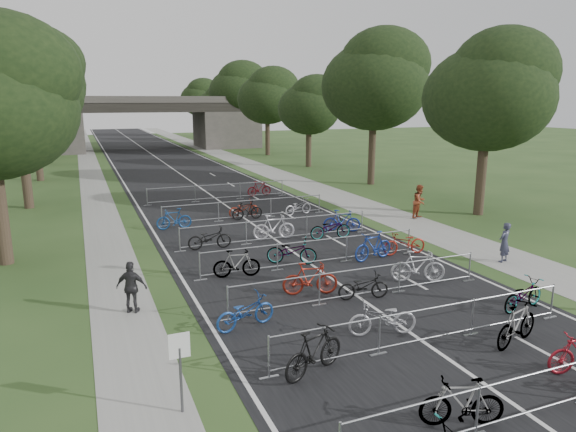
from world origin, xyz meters
The scene contains 52 objects.
ground centered at (0.00, 0.00, 0.00)m, with size 200.00×200.00×0.00m, color #2C4A1F.
road centered at (0.00, 50.00, 0.01)m, with size 11.00×140.00×0.01m, color black.
sidewalk_right centered at (8.00, 50.00, 0.01)m, with size 3.00×140.00×0.01m, color gray.
sidewalk_left centered at (-7.50, 50.00, 0.01)m, with size 2.00×140.00×0.01m, color gray.
lane_markings centered at (0.00, 50.00, 0.00)m, with size 0.12×140.00×0.00m, color silver.
overpass_bridge centered at (0.00, 65.00, 3.53)m, with size 31.00×8.00×7.05m.
park_sign centered at (-6.80, 3.00, 1.27)m, with size 0.45×0.06×1.83m.
tree_right_0 centered at (13.11, 15.93, 6.92)m, with size 7.17×7.17×10.93m.
tree_left_1 centered at (-11.39, 27.93, 7.30)m, with size 7.56×7.56×11.53m.
tree_right_1 centered at (13.11, 27.93, 7.90)m, with size 8.18×8.18×12.47m.
tree_left_2 centered at (-11.39, 39.93, 8.12)m, with size 8.40×8.40×12.81m.
tree_right_2 centered at (13.11, 39.93, 5.95)m, with size 6.16×6.16×9.39m.
tree_left_3 centered at (-11.39, 51.93, 6.49)m, with size 6.72×6.72×10.25m.
tree_right_3 centered at (13.11, 51.93, 6.92)m, with size 7.17×7.17×10.93m.
tree_left_4 centered at (-11.39, 63.93, 7.30)m, with size 7.56×7.56×11.53m.
tree_right_4 centered at (13.11, 63.93, 7.90)m, with size 8.18×8.18×12.47m.
tree_left_5 centered at (-11.39, 75.93, 8.12)m, with size 8.40×8.40×12.81m.
tree_right_5 centered at (13.11, 75.93, 5.95)m, with size 6.16×6.16×9.39m.
tree_left_6 centered at (-11.39, 87.93, 6.49)m, with size 6.72×6.72×10.25m.
tree_right_6 centered at (13.11, 87.93, 6.92)m, with size 7.17×7.17×10.93m.
barrier_row_0 centered at (0.00, 0.00, 0.55)m, with size 9.70×0.08×1.10m.
barrier_row_1 centered at (0.00, 3.60, 0.55)m, with size 9.70×0.08×1.10m.
barrier_row_2 centered at (0.00, 7.20, 0.55)m, with size 9.70×0.08×1.10m.
barrier_row_3 centered at (0.00, 11.00, 0.55)m, with size 9.70×0.08×1.10m.
barrier_row_4 centered at (0.00, 15.00, 0.55)m, with size 9.70×0.08×1.10m.
barrier_row_5 centered at (0.00, 20.00, 0.55)m, with size 9.70×0.08×1.10m.
barrier_row_6 centered at (0.00, 26.00, 0.55)m, with size 9.70×0.08×1.10m.
bike_1 centered at (-1.60, 0.37, 0.53)m, with size 0.50×1.77×1.06m, color #9FA2A7.
bike_4 centered at (-3.53, 3.35, 0.59)m, with size 0.56×1.97×1.18m, color black.
bike_5 centered at (-0.83, 4.53, 0.52)m, with size 0.69×1.98×1.04m, color #9FA0A7.
bike_6 centered at (2.23, 2.67, 0.59)m, with size 0.56×1.97×1.19m, color #9FA2A7.
bike_7 centered at (4.30, 4.42, 0.50)m, with size 0.66×1.89×0.99m, color #9FA2A7.
bike_8 centered at (-4.28, 6.47, 0.50)m, with size 0.67×1.91×1.00m, color navy.
bike_9 centered at (-1.43, 8.14, 0.57)m, with size 0.54×1.91×1.15m, color maroon.
bike_10 centered at (0.05, 7.11, 0.46)m, with size 0.61×1.74×0.91m, color black.
bike_11 centered at (2.74, 7.79, 0.60)m, with size 0.56×1.98×1.19m, color #A8A9B0.
bike_12 centered at (-3.24, 10.82, 0.54)m, with size 0.50×1.78×1.07m, color #9FA2A7.
bike_13 centered at (-0.70, 11.53, 0.54)m, with size 0.71×2.04×1.07m, color #9FA2A7.
bike_14 centered at (2.65, 10.73, 0.60)m, with size 0.56×2.00×1.20m, color navy.
bike_15 centered at (4.30, 10.87, 0.52)m, with size 0.69×1.98×1.04m, color maroon.
bike_16 centered at (-3.29, 14.89, 0.51)m, with size 0.68×1.94×1.02m, color black.
bike_17 centered at (-0.05, 15.30, 0.61)m, with size 0.58×2.04×1.22m, color #BCBAC3.
bike_18 centered at (2.48, 14.35, 0.53)m, with size 0.71×2.03×1.06m, color #9FA2A7.
bike_19 centered at (3.67, 15.41, 0.56)m, with size 0.53×1.88×1.13m, color navy.
bike_20 centered at (-4.12, 19.15, 0.54)m, with size 0.51×1.81×1.09m, color navy.
bike_21 centered at (0.08, 20.54, 0.49)m, with size 0.65×1.86×0.98m, color maroon.
bike_22 centered at (0.07, 19.83, 0.53)m, with size 0.50×1.78×1.07m, color black.
bike_23 centered at (3.19, 19.90, 0.48)m, with size 0.63×1.82×0.96m, color #BDBBC3.
bike_27 centered at (3.06, 26.43, 0.53)m, with size 0.49×1.75×1.05m, color maroon.
pedestrian_a centered at (7.48, 8.47, 0.83)m, with size 0.61×0.40×1.66m, color #2E3146.
pedestrian_b centered at (9.20, 16.52, 0.95)m, with size 0.92×0.72×1.90m, color brown.
pedestrian_c centered at (-7.22, 8.89, 0.83)m, with size 0.97×0.41×1.66m, color #2A292C.
Camera 1 is at (-8.41, -6.93, 6.54)m, focal length 32.00 mm.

